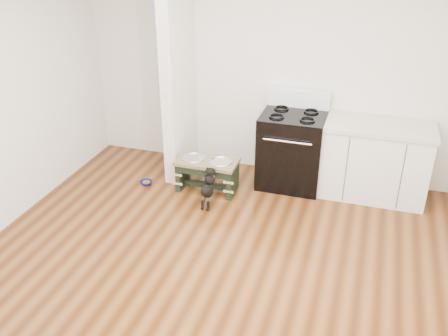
# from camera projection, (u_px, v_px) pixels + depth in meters

# --- Properties ---
(ground) EXTENTS (5.00, 5.00, 0.00)m
(ground) POSITION_uv_depth(u_px,v_px,m) (217.00, 288.00, 4.53)
(ground) COLOR #43210C
(ground) RESTS_ON ground
(room_shell) EXTENTS (5.00, 5.00, 5.00)m
(room_shell) POSITION_uv_depth(u_px,v_px,m) (216.00, 123.00, 3.79)
(room_shell) COLOR silver
(room_shell) RESTS_ON ground
(partition_wall) EXTENTS (0.15, 0.80, 2.70)m
(partition_wall) POSITION_uv_depth(u_px,v_px,m) (178.00, 70.00, 6.01)
(partition_wall) COLOR silver
(partition_wall) RESTS_ON ground
(oven_range) EXTENTS (0.76, 0.69, 1.14)m
(oven_range) POSITION_uv_depth(u_px,v_px,m) (292.00, 149.00, 6.07)
(oven_range) COLOR black
(oven_range) RESTS_ON ground
(cabinet_run) EXTENTS (1.24, 0.64, 0.91)m
(cabinet_run) POSITION_uv_depth(u_px,v_px,m) (375.00, 161.00, 5.84)
(cabinet_run) COLOR silver
(cabinet_run) RESTS_ON ground
(dog_feeder) EXTENTS (0.73, 0.39, 0.42)m
(dog_feeder) POSITION_uv_depth(u_px,v_px,m) (207.00, 169.00, 6.01)
(dog_feeder) COLOR black
(dog_feeder) RESTS_ON ground
(puppy) EXTENTS (0.13, 0.38, 0.45)m
(puppy) POSITION_uv_depth(u_px,v_px,m) (208.00, 187.00, 5.71)
(puppy) COLOR black
(puppy) RESTS_ON ground
(floor_bowl) EXTENTS (0.17, 0.17, 0.05)m
(floor_bowl) POSITION_uv_depth(u_px,v_px,m) (146.00, 183.00, 6.25)
(floor_bowl) COLOR navy
(floor_bowl) RESTS_ON ground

